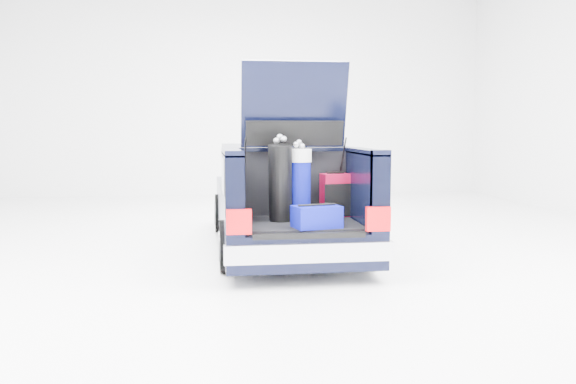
{
  "coord_description": "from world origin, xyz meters",
  "views": [
    {
      "loc": [
        -1.09,
        -8.37,
        1.68
      ],
      "look_at": [
        0.0,
        -0.5,
        0.85
      ],
      "focal_mm": 38.0,
      "sensor_mm": 36.0,
      "label": 1
    }
  ],
  "objects": [
    {
      "name": "car",
      "position": [
        -0.0,
        0.11,
        0.67
      ],
      "size": [
        1.87,
        4.65,
        2.47
      ],
      "color": "black",
      "rests_on": "ground"
    },
    {
      "name": "blue_duffel",
      "position": [
        0.12,
        -1.9,
        0.72
      ],
      "size": [
        0.55,
        0.42,
        0.26
      ],
      "rotation": [
        0.0,
        0.0,
        0.22
      ],
      "color": "#05087B",
      "rests_on": "car"
    },
    {
      "name": "red_suitcase",
      "position": [
        0.5,
        -1.11,
        0.86
      ],
      "size": [
        0.36,
        0.27,
        0.55
      ],
      "rotation": [
        0.0,
        0.0,
        0.17
      ],
      "color": "maroon",
      "rests_on": "car"
    },
    {
      "name": "blue_golf_bag",
      "position": [
        0.02,
        -1.33,
        1.03
      ],
      "size": [
        0.3,
        0.3,
        0.95
      ],
      "rotation": [
        0.0,
        0.0,
        0.05
      ],
      "color": "black",
      "rests_on": "car"
    },
    {
      "name": "black_golf_bag",
      "position": [
        -0.22,
        -1.42,
        1.05
      ],
      "size": [
        0.36,
        0.42,
        1.01
      ],
      "rotation": [
        0.0,
        0.0,
        -0.25
      ],
      "color": "black",
      "rests_on": "car"
    },
    {
      "name": "ground",
      "position": [
        0.0,
        0.0,
        0.0
      ],
      "size": [
        14.0,
        14.0,
        0.0
      ],
      "primitive_type": "plane",
      "color": "white",
      "rests_on": "ground"
    }
  ]
}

